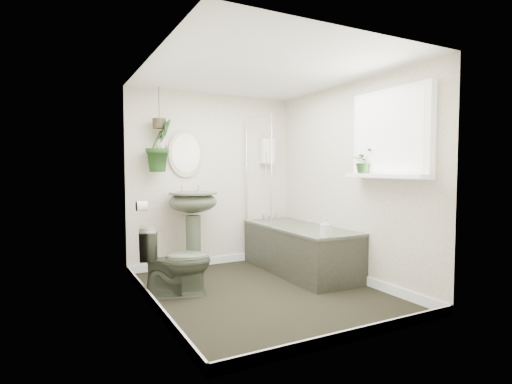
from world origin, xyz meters
name	(u,v)px	position (x,y,z in m)	size (l,w,h in m)	color
floor	(263,293)	(0.00, 0.00, -0.01)	(2.30, 2.80, 0.02)	black
ceiling	(263,70)	(0.00, 0.00, 2.31)	(2.30, 2.80, 0.02)	white
wall_back	(213,180)	(0.00, 1.41, 1.15)	(2.30, 0.02, 2.30)	silver
wall_front	(355,189)	(0.00, -1.41, 1.15)	(2.30, 0.02, 2.30)	silver
wall_left	(151,185)	(-1.16, 0.00, 1.15)	(0.02, 2.80, 2.30)	silver
wall_right	(349,182)	(1.16, 0.00, 1.15)	(0.02, 2.80, 2.30)	silver
skirting	(263,287)	(0.00, 0.00, 0.05)	(2.30, 2.80, 0.10)	white
bathtub	(299,249)	(0.80, 0.50, 0.29)	(0.72, 1.72, 0.58)	#404737
bath_screen	(258,170)	(0.47, 0.99, 1.28)	(0.04, 0.72, 1.40)	silver
shower_box	(267,151)	(0.80, 1.34, 1.55)	(0.20, 0.10, 0.35)	white
oval_mirror	(186,153)	(-0.39, 1.37, 1.50)	(0.46, 0.03, 0.62)	#BBAE90
wall_sconce	(155,161)	(-0.79, 1.36, 1.40)	(0.04, 0.04, 0.22)	black
toilet_roll_holder	(142,206)	(-1.10, 0.70, 0.90)	(0.11, 0.11, 0.11)	white
window_recess	(391,134)	(1.09, -0.70, 1.65)	(0.08, 1.00, 0.90)	white
window_sill	(385,176)	(1.02, -0.70, 1.23)	(0.18, 1.00, 0.04)	white
window_blinds	(388,134)	(1.04, -0.70, 1.65)	(0.01, 0.86, 0.76)	white
toilet	(176,261)	(-0.84, 0.31, 0.36)	(0.40, 0.70, 0.72)	#404737
pedestal_sink	(193,232)	(-0.39, 1.10, 0.51)	(0.60, 0.51, 1.02)	#404737
sill_plant	(363,161)	(1.01, -0.40, 1.38)	(0.23, 0.20, 0.26)	black
hanging_plant	(160,145)	(-0.76, 1.25, 1.59)	(0.36, 0.29, 0.65)	black
soap_bottle	(326,227)	(0.60, -0.29, 0.68)	(0.09, 0.09, 0.21)	black
hanging_pot	(159,123)	(-0.76, 1.25, 1.85)	(0.16, 0.16, 0.12)	#362C1D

